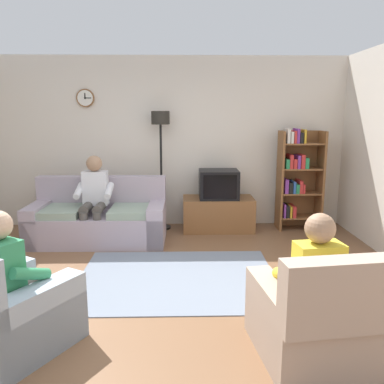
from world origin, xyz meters
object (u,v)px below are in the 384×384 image
at_px(bookshelf, 297,176).
at_px(armchair_near_bookshelf, 314,321).
at_px(floor_lamp, 161,137).
at_px(couch, 99,220).
at_px(tv, 219,184).
at_px(tv_stand, 218,214).
at_px(armchair_near_window, 6,315).
at_px(person_on_couch, 94,195).
at_px(person_in_left_armchair, 12,273).
at_px(person_in_right_armchair, 312,277).

bearing_deg(bookshelf, armchair_near_bookshelf, -103.47).
bearing_deg(floor_lamp, couch, -144.71).
bearing_deg(armchair_near_bookshelf, couch, 127.82).
distance_m(tv, bookshelf, 1.25).
xyz_separation_m(tv_stand, armchair_near_window, (-1.93, -3.21, 0.03)).
distance_m(tv_stand, person_on_couch, 1.95).
height_order(bookshelf, floor_lamp, floor_lamp).
height_order(tv_stand, person_in_left_armchair, person_in_left_armchair).
distance_m(armchair_near_bookshelf, person_in_left_armchair, 2.34).
relative_size(floor_lamp, armchair_near_bookshelf, 1.90).
distance_m(tv_stand, armchair_near_bookshelf, 3.37).
bearing_deg(couch, tv_stand, 16.40).
xyz_separation_m(armchair_near_window, person_in_right_armchair, (2.34, -0.05, 0.32)).
bearing_deg(person_on_couch, person_in_right_armchair, -49.97).
bearing_deg(couch, armchair_near_bookshelf, -52.18).
bearing_deg(couch, bookshelf, 11.04).
bearing_deg(tv_stand, floor_lamp, 173.68).
relative_size(tv_stand, person_on_couch, 0.89).
height_order(tv_stand, tv, tv).
bearing_deg(tv, person_on_couch, -161.31).
distance_m(couch, armchair_near_window, 2.69).
bearing_deg(bookshelf, floor_lamp, 179.14).
xyz_separation_m(tv, armchair_near_bookshelf, (0.43, -3.32, -0.45)).
bearing_deg(floor_lamp, tv, -7.87).
distance_m(armchair_near_window, armchair_near_bookshelf, 2.36).
bearing_deg(floor_lamp, bookshelf, -0.86).
bearing_deg(person_in_right_armchair, armchair_near_window, 178.81).
bearing_deg(tv_stand, person_in_left_armchair, -120.99).
bearing_deg(armchair_near_window, floor_lamp, 72.64).
relative_size(tv, person_on_couch, 0.48).
bearing_deg(person_in_left_armchair, person_on_couch, 87.96).
xyz_separation_m(couch, person_on_couch, (-0.02, -0.11, 0.39)).
height_order(tv, person_on_couch, person_on_couch).
relative_size(tv_stand, bookshelf, 0.69).
height_order(armchair_near_bookshelf, person_in_left_armchair, person_in_left_armchair).
distance_m(tv_stand, floor_lamp, 1.49).
relative_size(tv, person_in_left_armchair, 0.54).
height_order(armchair_near_window, armchair_near_bookshelf, same).
xyz_separation_m(person_in_left_armchair, person_in_right_armchair, (2.29, -0.13, 0.00)).
height_order(couch, tv_stand, couch).
bearing_deg(tv_stand, tv, -90.00).
bearing_deg(armchair_near_bookshelf, bookshelf, 76.53).
bearing_deg(armchair_near_window, bookshelf, 45.94).
relative_size(armchair_near_window, armchair_near_bookshelf, 1.20).
distance_m(person_in_left_armchair, person_in_right_armchair, 2.30).
distance_m(couch, person_on_couch, 0.40).
bearing_deg(floor_lamp, tv_stand, -6.32).
bearing_deg(couch, person_in_left_armchair, -92.48).
distance_m(couch, person_in_left_armchair, 2.63).
distance_m(bookshelf, person_in_right_armchair, 3.43).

